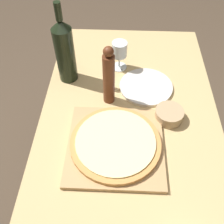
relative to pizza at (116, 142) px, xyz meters
The scene contains 9 objects.
ground_plane 0.79m from the pizza, 58.96° to the left, with size 12.00×12.00×0.00m, color #4C3D2D.
dining_table 0.17m from the pizza, 58.96° to the left, with size 0.74×1.40×0.76m.
cutting_board 0.02m from the pizza, behind, with size 0.36×0.36×0.02m.
pizza is the anchor object (origin of this frame).
wine_bottle 0.46m from the pizza, 121.73° to the left, with size 0.09×0.09×0.37m.
pepper_mill 0.27m from the pizza, 98.64° to the left, with size 0.05×0.05×0.28m.
wine_glass 0.47m from the pizza, 89.84° to the left, with size 0.07×0.07×0.14m.
small_bowl 0.26m from the pizza, 34.86° to the left, with size 0.11×0.11×0.05m.
dinner_plate 0.35m from the pizza, 68.45° to the left, with size 0.24×0.24×0.01m.
Camera 1 is at (-0.04, -0.63, 1.60)m, focal length 42.00 mm.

